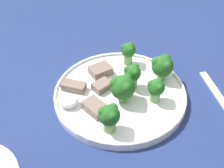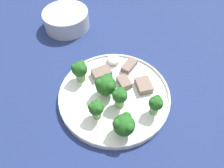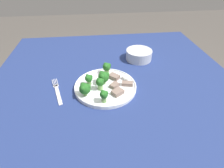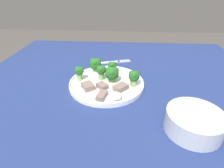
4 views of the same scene
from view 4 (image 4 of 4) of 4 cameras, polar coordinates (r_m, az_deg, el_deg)
The scene contains 15 objects.
table at distance 0.66m, azimuth 2.59°, elevation -9.77°, with size 1.16×1.15×0.77m.
dinner_plate at distance 0.64m, azimuth -1.76°, elevation 0.27°, with size 0.27×0.27×0.02m.
fork at distance 0.83m, azimuth -0.45°, elevation 7.15°, with size 0.07×0.19×0.00m.
cream_bowl at distance 0.50m, azimuth 25.13°, elevation -11.21°, with size 0.14×0.14×0.05m.
broccoli_floret_near_rim_left at distance 0.69m, azimuth 0.08°, elevation 5.76°, with size 0.03×0.03×0.05m.
broccoli_floret_center_left at distance 0.65m, azimuth -10.63°, elevation 3.95°, with size 0.03×0.03×0.05m.
broccoli_floret_back_left at distance 0.63m, azimuth 0.00°, elevation 3.53°, with size 0.05×0.05×0.06m.
broccoli_floret_front_left at distance 0.65m, azimuth -3.54°, elevation 4.26°, with size 0.04×0.03×0.06m.
broccoli_floret_center_back at distance 0.61m, azimuth 7.18°, elevation 2.36°, with size 0.04×0.04×0.06m.
broccoli_floret_mid_cluster at distance 0.71m, azimuth -5.47°, elevation 6.60°, with size 0.05×0.05×0.06m.
meat_slice_front_slice at distance 0.60m, azimuth -3.20°, elevation -0.62°, with size 0.05×0.05×0.02m.
meat_slice_middle_slice at distance 0.61m, azimuth -7.88°, elevation -0.69°, with size 0.06×0.05×0.02m.
meat_slice_rear_slice at distance 0.56m, azimuth -3.36°, elevation -3.75°, with size 0.05×0.03×0.02m.
meat_slice_edge_slice at distance 0.60m, azimuth 2.83°, elevation -0.95°, with size 0.06×0.06×0.02m.
sauce_dollop at distance 0.55m, azimuth 1.45°, elevation -3.91°, with size 0.04×0.03×0.02m.
Camera 4 is at (0.51, 0.01, 1.10)m, focal length 28.00 mm.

